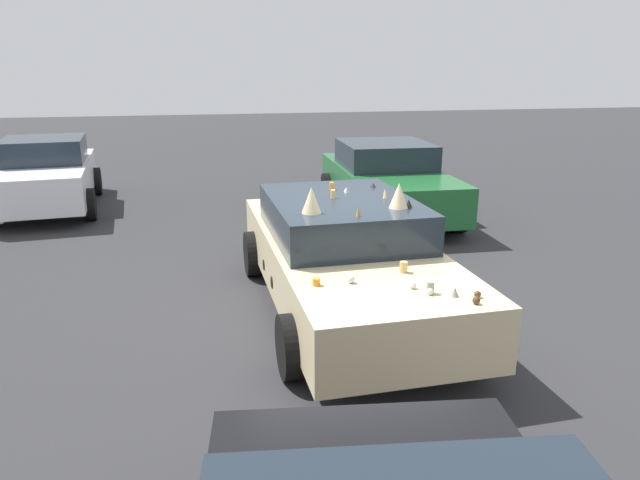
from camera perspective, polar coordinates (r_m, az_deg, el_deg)
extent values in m
plane|color=#2D2D30|center=(7.17, 2.36, -6.75)|extent=(60.00, 60.00, 0.00)
cube|color=beige|center=(6.96, 2.42, -2.33)|extent=(4.72, 1.92, 0.63)
cube|color=#1E2833|center=(6.97, 2.06, 2.34)|extent=(2.25, 1.72, 0.45)
cylinder|color=black|center=(6.14, 14.59, -8.30)|extent=(0.64, 0.23, 0.63)
cylinder|color=black|center=(5.57, -2.84, -10.47)|extent=(0.64, 0.23, 0.63)
cylinder|color=black|center=(8.62, 5.71, -0.45)|extent=(0.64, 0.23, 0.63)
cylinder|color=black|center=(8.23, -6.60, -1.34)|extent=(0.64, 0.23, 0.63)
ellipsoid|color=black|center=(6.21, 13.50, -3.53)|extent=(0.11, 0.02, 0.16)
ellipsoid|color=black|center=(7.19, 9.62, -2.39)|extent=(0.11, 0.02, 0.14)
ellipsoid|color=black|center=(8.31, 6.28, -0.21)|extent=(0.17, 0.02, 0.12)
ellipsoid|color=black|center=(6.68, -4.80, -4.18)|extent=(0.13, 0.02, 0.15)
ellipsoid|color=black|center=(7.29, -5.59, -2.45)|extent=(0.13, 0.02, 0.14)
ellipsoid|color=black|center=(5.59, 17.17, -7.25)|extent=(0.18, 0.02, 0.11)
ellipsoid|color=black|center=(5.62, 17.14, -8.19)|extent=(0.13, 0.02, 0.12)
cylinder|color=orange|center=(5.40, -0.37, -4.15)|extent=(0.09, 0.09, 0.07)
cylinder|color=gray|center=(5.30, 10.84, -4.63)|extent=(0.10, 0.10, 0.11)
sphere|color=#51381E|center=(5.17, 15.17, -5.77)|extent=(0.07, 0.07, 0.07)
sphere|color=silver|center=(5.46, 3.08, -3.89)|extent=(0.08, 0.08, 0.08)
cone|color=gray|center=(5.28, 13.16, -5.00)|extent=(0.11, 0.11, 0.09)
cylinder|color=tan|center=(5.78, 8.25, -2.66)|extent=(0.09, 0.09, 0.11)
sphere|color=silver|center=(5.39, 9.17, -4.45)|extent=(0.06, 0.06, 0.06)
sphere|color=silver|center=(5.28, 10.84, -5.02)|extent=(0.06, 0.06, 0.06)
sphere|color=#51381E|center=(5.31, 15.29, -5.20)|extent=(0.06, 0.06, 0.06)
cone|color=black|center=(7.59, 5.27, 5.42)|extent=(0.11, 0.11, 0.05)
cone|color=gray|center=(7.21, 2.63, 4.89)|extent=(0.08, 0.08, 0.06)
cone|color=silver|center=(7.30, 2.60, 5.01)|extent=(0.06, 0.06, 0.06)
cylinder|color=tan|center=(6.91, 1.29, 4.55)|extent=(0.08, 0.08, 0.10)
cone|color=#A87A38|center=(6.09, 3.80, 2.80)|extent=(0.05, 0.05, 0.10)
cone|color=gray|center=(7.17, 6.44, 4.80)|extent=(0.05, 0.05, 0.08)
cone|color=tan|center=(6.98, 6.45, 4.53)|extent=(0.06, 0.06, 0.09)
cylinder|color=orange|center=(7.39, 1.17, 5.34)|extent=(0.07, 0.07, 0.10)
cone|color=black|center=(6.55, 8.73, 3.63)|extent=(0.10, 0.10, 0.09)
cone|color=beige|center=(6.48, 7.79, 4.39)|extent=(0.21, 0.21, 0.28)
cone|color=beige|center=(6.20, -0.85, 3.97)|extent=(0.21, 0.21, 0.28)
cube|color=white|center=(13.17, -25.38, 5.38)|extent=(4.07, 2.05, 0.70)
cube|color=#1E2833|center=(13.26, -25.62, 8.02)|extent=(1.80, 1.70, 0.48)
cylinder|color=black|center=(11.95, -21.81, 3.28)|extent=(0.64, 0.28, 0.62)
cylinder|color=black|center=(14.33, -21.24, 5.44)|extent=(0.64, 0.28, 0.62)
cylinder|color=black|center=(14.55, -28.02, 4.76)|extent=(0.64, 0.28, 0.62)
cube|color=#1E602D|center=(11.41, 6.64, 5.37)|extent=(4.37, 1.97, 0.68)
cube|color=#1E2833|center=(11.51, 6.45, 8.40)|extent=(1.83, 1.73, 0.47)
cylinder|color=black|center=(10.56, 13.45, 2.45)|extent=(0.66, 0.25, 0.65)
cylinder|color=black|center=(9.99, 3.62, 2.06)|extent=(0.66, 0.25, 0.65)
cylinder|color=black|center=(12.99, 8.89, 5.37)|extent=(0.66, 0.25, 0.65)
cylinder|color=black|center=(12.53, 0.80, 5.15)|extent=(0.66, 0.25, 0.65)
cylinder|color=black|center=(15.95, -28.92, 5.63)|extent=(0.69, 0.31, 0.67)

